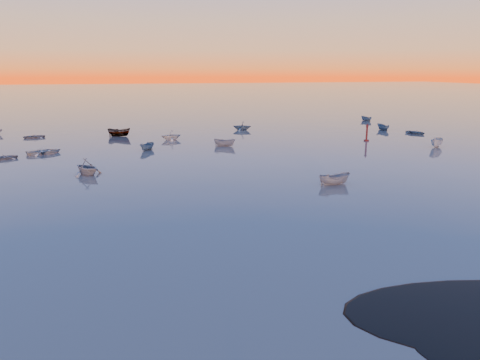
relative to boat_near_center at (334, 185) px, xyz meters
name	(u,v)px	position (x,y,z in m)	size (l,w,h in m)	color
ground	(150,118)	(-12.14, 72.93, 0.00)	(600.00, 600.00, 0.00)	#645B53
moored_fleet	(179,149)	(-12.14, 25.93, 0.00)	(124.00, 58.00, 1.20)	silver
boat_near_center	(334,185)	(0.00, 0.00, 0.00)	(3.45, 1.46, 1.20)	slate
channel_marker	(367,134)	(19.06, 26.12, 1.17)	(0.83, 0.83, 2.97)	#400D0D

